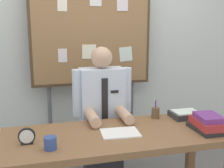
{
  "coord_description": "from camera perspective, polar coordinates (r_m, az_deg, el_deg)",
  "views": [
    {
      "loc": [
        -0.55,
        -1.96,
        1.54
      ],
      "look_at": [
        0.0,
        0.16,
        1.09
      ],
      "focal_mm": 45.45,
      "sensor_mm": 36.0,
      "label": 1
    }
  ],
  "objects": [
    {
      "name": "desk_clock",
      "position": [
        2.07,
        -16.78,
        -10.14
      ],
      "size": [
        0.12,
        0.04,
        0.12
      ],
      "color": "black",
      "rests_on": "desk"
    },
    {
      "name": "bulletin_board",
      "position": [
        3.02,
        -4.14,
        10.76
      ],
      "size": [
        1.28,
        0.09,
        2.13
      ],
      "color": "#4C3823",
      "rests_on": "ground_plane"
    },
    {
      "name": "paper_tray",
      "position": [
        2.61,
        14.6,
        -5.93
      ],
      "size": [
        0.26,
        0.2,
        0.06
      ],
      "color": "#333338",
      "rests_on": "desk"
    },
    {
      "name": "person",
      "position": [
        2.69,
        -1.93,
        -8.09
      ],
      "size": [
        0.55,
        0.56,
        1.35
      ],
      "color": "#2D2D33",
      "rests_on": "ground_plane"
    },
    {
      "name": "back_wall",
      "position": [
        3.22,
        -4.77,
        8.32
      ],
      "size": [
        6.4,
        0.08,
        2.7
      ],
      "primitive_type": "cube",
      "color": "silver",
      "rests_on": "ground_plane"
    },
    {
      "name": "open_notebook",
      "position": [
        2.17,
        1.64,
        -9.82
      ],
      "size": [
        0.3,
        0.23,
        0.01
      ],
      "primitive_type": "cube",
      "rotation": [
        0.0,
        0.0,
        -0.06
      ],
      "color": "white",
      "rests_on": "desk"
    },
    {
      "name": "pen_holder",
      "position": [
        2.54,
        8.73,
        -5.71
      ],
      "size": [
        0.07,
        0.07,
        0.16
      ],
      "color": "brown",
      "rests_on": "desk"
    },
    {
      "name": "book_stack",
      "position": [
        2.33,
        18.61,
        -7.47
      ],
      "size": [
        0.21,
        0.3,
        0.13
      ],
      "color": "#262626",
      "rests_on": "desk"
    },
    {
      "name": "desk",
      "position": [
        2.23,
        1.05,
        -12.04
      ],
      "size": [
        1.74,
        0.69,
        0.74
      ],
      "color": "brown",
      "rests_on": "ground_plane"
    },
    {
      "name": "coffee_mug",
      "position": [
        1.95,
        -12.3,
        -11.53
      ],
      "size": [
        0.09,
        0.09,
        0.09
      ],
      "primitive_type": "cylinder",
      "color": "#334C8C",
      "rests_on": "desk"
    }
  ]
}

